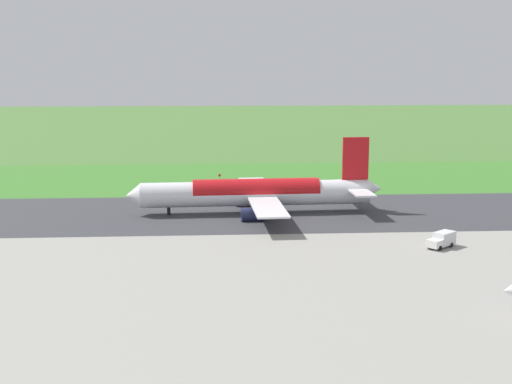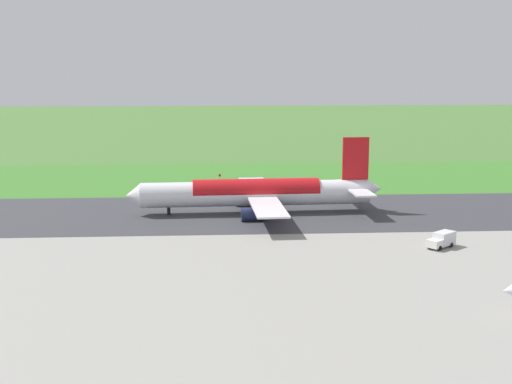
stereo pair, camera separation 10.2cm
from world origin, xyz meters
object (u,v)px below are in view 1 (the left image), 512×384
Objects in this scene: service_truck_fuel at (442,240)px; traffic_cone_orange at (194,184)px; airliner_main at (258,193)px; no_stopping_sign at (220,178)px.

service_truck_fuel reaches higher than traffic_cone_orange.
service_truck_fuel is at bearing 134.87° from airliner_main.
airliner_main is 37.15m from no_stopping_sign.
airliner_main is at bearing 102.05° from no_stopping_sign.
airliner_main is 38.17m from traffic_cone_orange.
service_truck_fuel reaches higher than no_stopping_sign.
airliner_main is at bearing -45.13° from service_truck_fuel.
traffic_cone_orange is (6.68, 1.12, -1.29)m from no_stopping_sign.
traffic_cone_orange is (43.93, -64.75, -1.13)m from service_truck_fuel.
airliner_main is 20.52× the size of no_stopping_sign.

